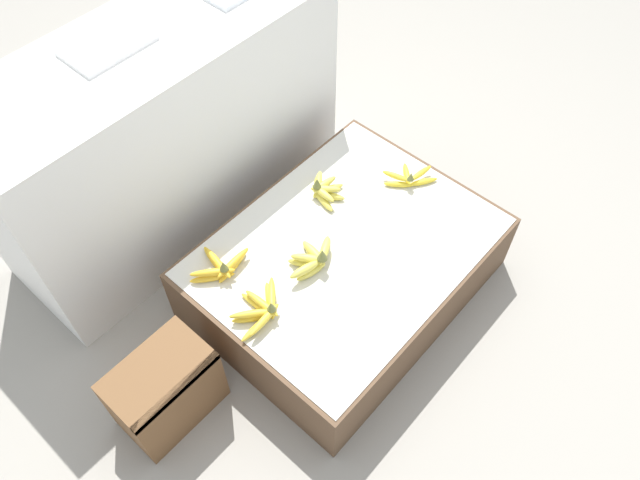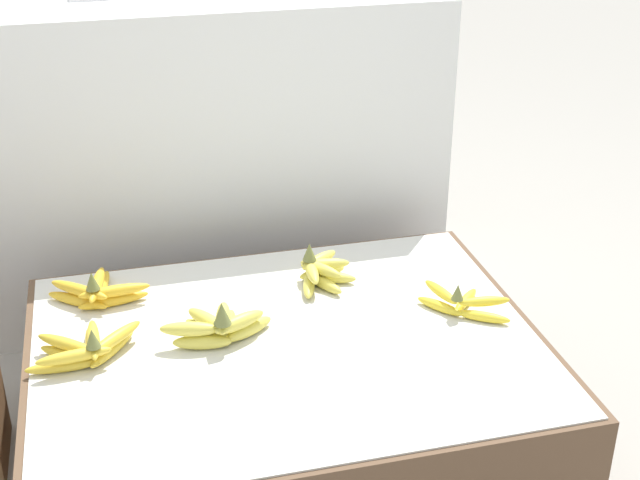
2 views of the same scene
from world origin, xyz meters
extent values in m
plane|color=gray|center=(0.00, 0.00, 0.00)|extent=(10.00, 10.00, 0.00)
cube|color=brown|center=(0.00, 0.00, 0.14)|extent=(1.04, 0.80, 0.28)
cube|color=silver|center=(0.00, 0.00, 0.28)|extent=(1.01, 0.77, 0.00)
cube|color=white|center=(-0.13, 0.78, 0.41)|extent=(1.38, 0.50, 0.83)
cube|color=brown|center=(-0.75, 0.12, 0.15)|extent=(0.33, 0.21, 0.30)
cube|color=#4E3520|center=(-0.75, 0.03, 0.28)|extent=(0.33, 0.02, 0.02)
ellipsoid|color=gold|center=(-0.34, 0.04, 0.29)|extent=(0.11, 0.13, 0.02)
ellipsoid|color=gold|center=(-0.38, 0.06, 0.29)|extent=(0.04, 0.14, 0.02)
ellipsoid|color=gold|center=(-0.42, 0.03, 0.29)|extent=(0.13, 0.11, 0.02)
ellipsoid|color=gold|center=(-0.44, 0.00, 0.29)|extent=(0.14, 0.03, 0.02)
ellipsoid|color=gold|center=(-0.34, 0.04, 0.32)|extent=(0.12, 0.12, 0.02)
ellipsoid|color=gold|center=(-0.38, 0.04, 0.32)|extent=(0.03, 0.14, 0.02)
ellipsoid|color=gold|center=(-0.43, 0.04, 0.32)|extent=(0.13, 0.11, 0.02)
ellipsoid|color=gold|center=(-0.42, -0.01, 0.32)|extent=(0.15, 0.04, 0.02)
cone|color=olive|center=(-0.38, -0.01, 0.35)|extent=(0.03, 0.03, 0.04)
ellipsoid|color=#DBCC4C|center=(-0.07, 0.04, 0.29)|extent=(0.12, 0.09, 0.03)
ellipsoid|color=#DBCC4C|center=(-0.11, 0.06, 0.29)|extent=(0.06, 0.12, 0.03)
ellipsoid|color=#DBCC4C|center=(-0.16, 0.05, 0.29)|extent=(0.09, 0.12, 0.03)
ellipsoid|color=#DBCC4C|center=(-0.17, 0.01, 0.29)|extent=(0.12, 0.05, 0.03)
ellipsoid|color=#DBCC4C|center=(-0.09, 0.02, 0.32)|extent=(0.12, 0.08, 0.03)
ellipsoid|color=#DBCC4C|center=(-0.12, 0.04, 0.32)|extent=(0.05, 0.12, 0.03)
ellipsoid|color=#DBCC4C|center=(-0.15, 0.04, 0.32)|extent=(0.09, 0.12, 0.03)
ellipsoid|color=#DBCC4C|center=(-0.19, 0.02, 0.32)|extent=(0.12, 0.06, 0.03)
cone|color=olive|center=(-0.13, 0.00, 0.36)|extent=(0.04, 0.04, 0.05)
ellipsoid|color=yellow|center=(0.42, -0.03, 0.29)|extent=(0.11, 0.08, 0.02)
ellipsoid|color=yellow|center=(0.41, 0.04, 0.29)|extent=(0.09, 0.10, 0.02)
ellipsoid|color=yellow|center=(0.34, 0.03, 0.29)|extent=(0.09, 0.10, 0.02)
ellipsoid|color=yellow|center=(0.43, -0.01, 0.31)|extent=(0.11, 0.04, 0.02)
ellipsoid|color=yellow|center=(0.35, 0.05, 0.31)|extent=(0.05, 0.11, 0.02)
cone|color=olive|center=(0.37, 0.00, 0.34)|extent=(0.03, 0.03, 0.04)
ellipsoid|color=gold|center=(-0.33, 0.23, 0.29)|extent=(0.15, 0.05, 0.03)
ellipsoid|color=gold|center=(-0.36, 0.29, 0.29)|extent=(0.06, 0.15, 0.03)
ellipsoid|color=gold|center=(-0.41, 0.25, 0.29)|extent=(0.14, 0.11, 0.03)
ellipsoid|color=gold|center=(-0.33, 0.22, 0.32)|extent=(0.15, 0.04, 0.03)
ellipsoid|color=gold|center=(-0.37, 0.26, 0.32)|extent=(0.05, 0.15, 0.03)
ellipsoid|color=gold|center=(-0.40, 0.25, 0.32)|extent=(0.13, 0.12, 0.03)
cone|color=olive|center=(-0.37, 0.22, 0.35)|extent=(0.03, 0.03, 0.04)
ellipsoid|color=#DBCC4C|center=(0.09, 0.19, 0.29)|extent=(0.05, 0.11, 0.03)
ellipsoid|color=#DBCC4C|center=(0.13, 0.19, 0.29)|extent=(0.07, 0.11, 0.03)
ellipsoid|color=#DBCC4C|center=(0.15, 0.21, 0.29)|extent=(0.11, 0.07, 0.03)
ellipsoid|color=#DBCC4C|center=(0.14, 0.24, 0.29)|extent=(0.11, 0.05, 0.03)
ellipsoid|color=#DBCC4C|center=(0.13, 0.25, 0.29)|extent=(0.10, 0.09, 0.03)
ellipsoid|color=#DBCC4C|center=(0.10, 0.20, 0.32)|extent=(0.03, 0.11, 0.03)
ellipsoid|color=#DBCC4C|center=(0.12, 0.21, 0.32)|extent=(0.09, 0.10, 0.03)
ellipsoid|color=#DBCC4C|center=(0.14, 0.23, 0.32)|extent=(0.11, 0.04, 0.03)
ellipsoid|color=#DBCC4C|center=(0.13, 0.25, 0.32)|extent=(0.11, 0.08, 0.03)
cone|color=olive|center=(0.10, 0.23, 0.35)|extent=(0.03, 0.03, 0.04)
cube|color=white|center=(-0.22, 0.83, 0.84)|extent=(0.27, 0.18, 0.02)
camera|label=1|loc=(-1.02, -0.79, 2.06)|focal=35.00mm
camera|label=2|loc=(-0.31, -1.49, 1.28)|focal=50.00mm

